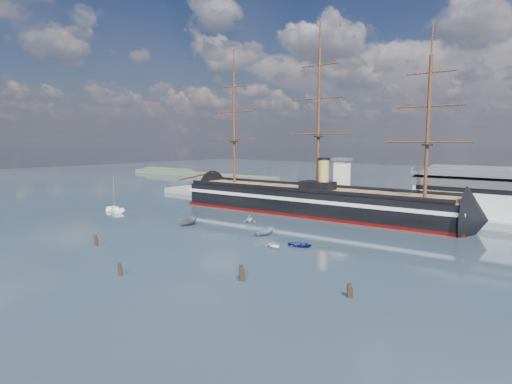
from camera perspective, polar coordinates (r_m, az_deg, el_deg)
The scene contains 15 objects.
ground at distance 117.46m, azimuth 2.42°, elevation -4.22°, with size 600.00×600.00×0.00m, color #1E2831.
quay at distance 143.16m, azimuth 14.31°, elevation -2.42°, with size 180.00×18.00×2.00m, color slate.
quay_tower at distance 142.32m, azimuth 11.36°, elevation 1.56°, with size 5.00×5.00×15.00m.
shoreline at distance 280.79m, azimuth -8.94°, elevation 2.46°, with size 120.00×10.00×4.00m.
warship at distance 134.27m, azimuth 6.80°, elevation -1.12°, with size 113.23×20.27×53.94m.
sailboat at distance 143.72m, azimuth -18.25°, elevation -2.23°, with size 7.44×4.46×11.45m.
motorboat_a at distance 115.68m, azimuth -9.04°, elevation -4.47°, with size 7.21×2.64×2.88m, color slate.
motorboat_b at distance 92.63m, azimuth 5.89°, elevation -7.27°, with size 3.22×1.29×1.50m, color navy.
motorboat_c at distance 102.26m, azimuth 1.14°, elevation -5.89°, with size 6.34×2.32×2.53m, color gray.
motorboat_d at distance 118.55m, azimuth -0.86°, elevation -4.11°, with size 6.39×2.77×2.34m, color silver.
motorboat_e at distance 91.12m, azimuth 2.46°, elevation -7.48°, with size 3.00×1.20×1.40m, color silver.
piling_near_left at distance 99.49m, azimuth -20.56°, elevation -6.69°, with size 0.64×0.64×3.03m, color black.
piling_near_mid at distance 76.74m, azimuth -17.71°, elevation -10.57°, with size 0.64×0.64×2.80m, color black.
piling_near_right at distance 70.69m, azimuth -1.99°, elevation -11.76°, with size 0.64×0.64×3.40m, color black.
piling_far_right at distance 65.14m, azimuth 12.27°, elevation -13.57°, with size 0.64×0.64×2.80m, color black.
Camera 1 is at (68.57, -52.66, 22.57)m, focal length 30.00 mm.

